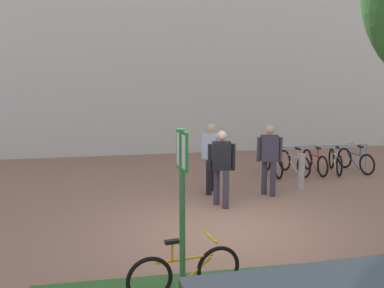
{
  "coord_description": "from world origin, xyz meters",
  "views": [
    {
      "loc": [
        -2.22,
        -8.26,
        3.33
      ],
      "look_at": [
        -0.32,
        2.05,
        1.35
      ],
      "focal_mm": 43.9,
      "sensor_mm": 36.0,
      "label": 1
    }
  ],
  "objects_px": {
    "bike_at_sign": "(185,272)",
    "person_casual_tan": "(211,154)",
    "person_suited_navy": "(221,164)",
    "person_suited_dark": "(269,155)",
    "parking_sign_post": "(182,192)",
    "bike_rack_cluster": "(315,161)",
    "bollard_steel": "(301,171)"
  },
  "relations": [
    {
      "from": "bike_at_sign",
      "to": "person_casual_tan",
      "type": "bearing_deg",
      "value": 73.25
    },
    {
      "from": "person_suited_navy",
      "to": "person_casual_tan",
      "type": "height_order",
      "value": "same"
    },
    {
      "from": "person_suited_dark",
      "to": "person_suited_navy",
      "type": "xyz_separation_m",
      "value": [
        -1.33,
        -0.64,
        0.0
      ]
    },
    {
      "from": "parking_sign_post",
      "to": "person_suited_dark",
      "type": "bearing_deg",
      "value": 58.18
    },
    {
      "from": "person_suited_navy",
      "to": "bike_rack_cluster",
      "type": "bearing_deg",
      "value": 36.32
    },
    {
      "from": "bollard_steel",
      "to": "person_suited_navy",
      "type": "xyz_separation_m",
      "value": [
        -2.35,
        -1.04,
        0.53
      ]
    },
    {
      "from": "bike_at_sign",
      "to": "person_suited_navy",
      "type": "height_order",
      "value": "person_suited_navy"
    },
    {
      "from": "bike_rack_cluster",
      "to": "person_suited_dark",
      "type": "height_order",
      "value": "person_suited_dark"
    },
    {
      "from": "parking_sign_post",
      "to": "person_suited_dark",
      "type": "distance_m",
      "value": 5.44
    },
    {
      "from": "bike_rack_cluster",
      "to": "bollard_steel",
      "type": "relative_size",
      "value": 3.57
    },
    {
      "from": "bike_at_sign",
      "to": "bike_rack_cluster",
      "type": "bearing_deg",
      "value": 52.33
    },
    {
      "from": "person_suited_dark",
      "to": "person_casual_tan",
      "type": "bearing_deg",
      "value": 160.98
    },
    {
      "from": "bike_at_sign",
      "to": "person_suited_dark",
      "type": "bearing_deg",
      "value": 57.71
    },
    {
      "from": "person_suited_dark",
      "to": "parking_sign_post",
      "type": "bearing_deg",
      "value": -121.82
    },
    {
      "from": "parking_sign_post",
      "to": "bike_at_sign",
      "type": "height_order",
      "value": "parking_sign_post"
    },
    {
      "from": "parking_sign_post",
      "to": "person_suited_navy",
      "type": "bearing_deg",
      "value": 69.02
    },
    {
      "from": "person_casual_tan",
      "to": "bollard_steel",
      "type": "bearing_deg",
      "value": -1.45
    },
    {
      "from": "bike_at_sign",
      "to": "person_casual_tan",
      "type": "relative_size",
      "value": 0.97
    },
    {
      "from": "bike_at_sign",
      "to": "bollard_steel",
      "type": "distance_m",
      "value": 6.13
    },
    {
      "from": "bike_at_sign",
      "to": "person_suited_navy",
      "type": "distance_m",
      "value": 4.09
    },
    {
      "from": "bike_at_sign",
      "to": "person_suited_dark",
      "type": "xyz_separation_m",
      "value": [
        2.79,
        4.41,
        0.63
      ]
    },
    {
      "from": "parking_sign_post",
      "to": "person_suited_navy",
      "type": "distance_m",
      "value": 4.28
    },
    {
      "from": "bike_rack_cluster",
      "to": "person_suited_navy",
      "type": "relative_size",
      "value": 1.87
    },
    {
      "from": "parking_sign_post",
      "to": "bike_rack_cluster",
      "type": "height_order",
      "value": "parking_sign_post"
    },
    {
      "from": "person_suited_dark",
      "to": "bike_at_sign",
      "type": "bearing_deg",
      "value": -122.29
    },
    {
      "from": "person_suited_dark",
      "to": "person_casual_tan",
      "type": "height_order",
      "value": "same"
    },
    {
      "from": "bollard_steel",
      "to": "person_suited_dark",
      "type": "distance_m",
      "value": 1.21
    },
    {
      "from": "bike_rack_cluster",
      "to": "person_suited_dark",
      "type": "relative_size",
      "value": 1.87
    },
    {
      "from": "bike_rack_cluster",
      "to": "person_suited_navy",
      "type": "height_order",
      "value": "person_suited_navy"
    },
    {
      "from": "bollard_steel",
      "to": "person_suited_dark",
      "type": "relative_size",
      "value": 0.52
    },
    {
      "from": "bike_rack_cluster",
      "to": "person_suited_navy",
      "type": "distance_m",
      "value": 4.24
    },
    {
      "from": "bike_at_sign",
      "to": "person_casual_tan",
      "type": "height_order",
      "value": "person_casual_tan"
    }
  ]
}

